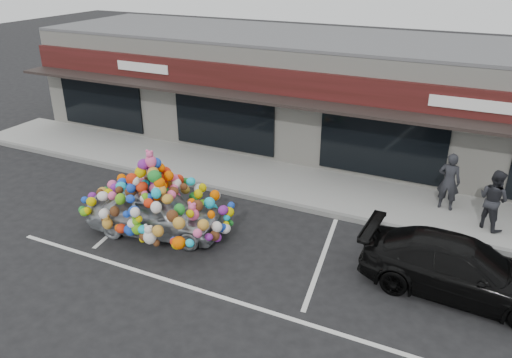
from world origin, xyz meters
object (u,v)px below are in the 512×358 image
at_px(toy_car, 156,207).
at_px(pedestrian_a, 449,181).
at_px(black_sedan, 460,268).
at_px(pedestrian_b, 493,200).

height_order(toy_car, pedestrian_a, toy_car).
xyz_separation_m(black_sedan, pedestrian_b, (0.50, 3.30, 0.37)).
bearing_deg(toy_car, pedestrian_b, -74.67).
bearing_deg(black_sedan, toy_car, 97.61).
relative_size(toy_car, pedestrian_b, 2.49).
distance_m(pedestrian_a, pedestrian_b, 1.43).
distance_m(toy_car, pedestrian_b, 9.36).
bearing_deg(pedestrian_b, black_sedan, 116.48).
distance_m(black_sedan, pedestrian_b, 3.36).
bearing_deg(toy_car, black_sedan, -94.90).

